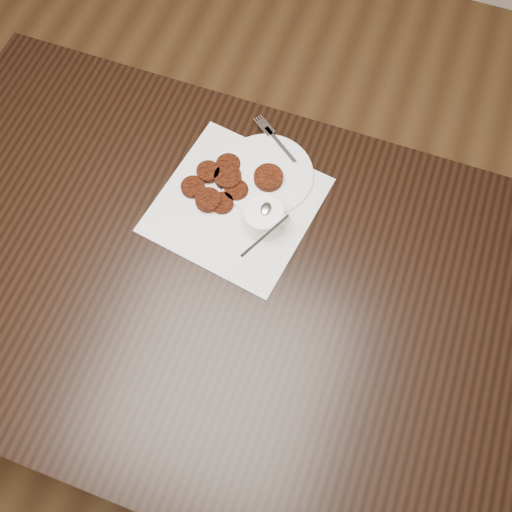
{
  "coord_description": "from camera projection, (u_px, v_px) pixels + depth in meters",
  "views": [
    {
      "loc": [
        0.29,
        -0.3,
        1.87
      ],
      "look_at": [
        0.13,
        0.14,
        0.8
      ],
      "focal_mm": 38.98,
      "sensor_mm": 36.0,
      "label": 1
    }
  ],
  "objects": [
    {
      "name": "sauce_ramekin",
      "position": [
        263.0,
        210.0,
        1.19
      ],
      "size": [
        0.15,
        0.15,
        0.13
      ],
      "primitive_type": null,
      "rotation": [
        0.0,
        0.0,
        0.3
      ],
      "color": "white",
      "rests_on": "napkin"
    },
    {
      "name": "floor",
      "position": [
        204.0,
        373.0,
        1.86
      ],
      "size": [
        4.0,
        4.0,
        0.0
      ],
      "primitive_type": "plane",
      "color": "brown",
      "rests_on": "ground"
    },
    {
      "name": "patty_cluster",
      "position": [
        217.0,
        187.0,
        1.27
      ],
      "size": [
        0.26,
        0.26,
        0.02
      ],
      "primitive_type": null,
      "rotation": [
        0.0,
        0.0,
        -0.38
      ],
      "color": "#581E0B",
      "rests_on": "napkin"
    },
    {
      "name": "napkin",
      "position": [
        236.0,
        205.0,
        1.27
      ],
      "size": [
        0.39,
        0.39,
        0.0
      ],
      "primitive_type": "cube",
      "rotation": [
        0.0,
        0.0,
        -0.16
      ],
      "color": "white",
      "rests_on": "table"
    },
    {
      "name": "table",
      "position": [
        216.0,
        325.0,
        1.54
      ],
      "size": [
        1.47,
        0.95,
        0.75
      ],
      "primitive_type": "cube",
      "color": "black",
      "rests_on": "floor"
    },
    {
      "name": "plate_with_patty",
      "position": [
        266.0,
        173.0,
        1.28
      ],
      "size": [
        0.3,
        0.3,
        0.03
      ],
      "primitive_type": null,
      "rotation": [
        0.0,
        0.0,
        -0.62
      ],
      "color": "white",
      "rests_on": "table"
    }
  ]
}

